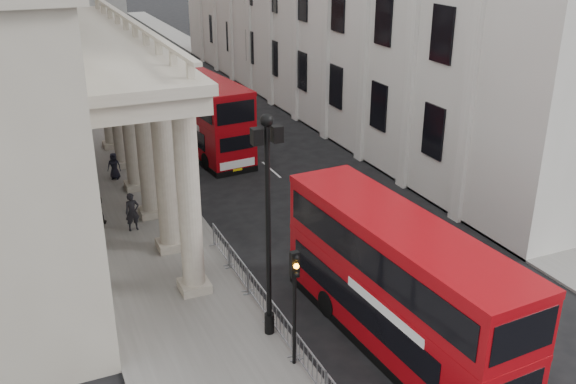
% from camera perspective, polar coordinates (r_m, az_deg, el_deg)
% --- Properties ---
extents(sidewalk_west, '(6.00, 140.00, 0.12)m').
position_cam_1_polar(sidewalk_west, '(46.81, -16.55, 4.39)').
color(sidewalk_west, slate).
rests_on(sidewalk_west, ground).
extents(sidewalk_east, '(3.00, 140.00, 0.12)m').
position_cam_1_polar(sidewalk_east, '(51.24, 2.06, 6.87)').
color(sidewalk_east, slate).
rests_on(sidewalk_east, ground).
extents(kerb, '(0.20, 140.00, 0.14)m').
position_cam_1_polar(kerb, '(47.21, -13.01, 4.92)').
color(kerb, slate).
rests_on(kerb, ground).
extents(lamp_post_south, '(1.05, 0.44, 8.32)m').
position_cam_1_polar(lamp_post_south, '(21.80, -1.79, -1.98)').
color(lamp_post_south, black).
rests_on(lamp_post_south, sidewalk_west).
extents(lamp_post_mid, '(1.05, 0.44, 8.32)m').
position_cam_1_polar(lamp_post_mid, '(36.34, -11.36, 7.75)').
color(lamp_post_mid, black).
rests_on(lamp_post_mid, sidewalk_west).
extents(lamp_post_north, '(1.05, 0.44, 8.32)m').
position_cam_1_polar(lamp_post_north, '(51.74, -15.45, 11.77)').
color(lamp_post_north, black).
rests_on(lamp_post_north, sidewalk_west).
extents(traffic_light, '(0.28, 0.33, 4.30)m').
position_cam_1_polar(traffic_light, '(21.03, 0.60, -8.52)').
color(traffic_light, black).
rests_on(traffic_light, sidewalk_west).
extents(crowd_barriers, '(0.50, 18.75, 1.10)m').
position_cam_1_polar(crowd_barriers, '(22.62, 0.67, -13.44)').
color(crowd_barriers, gray).
rests_on(crowd_barriers, sidewalk_west).
extents(bus_near, '(3.39, 11.31, 4.82)m').
position_cam_1_polar(bus_near, '(22.81, 9.72, -7.90)').
color(bus_near, '#9A070D').
rests_on(bus_near, ground).
extents(bus_far, '(3.94, 11.72, 4.96)m').
position_cam_1_polar(bus_far, '(43.11, -7.87, 7.12)').
color(bus_far, '#96060D').
rests_on(bus_far, ground).
extents(pedestrian_a, '(0.73, 0.51, 1.92)m').
position_cam_1_polar(pedestrian_a, '(32.11, -13.68, -1.74)').
color(pedestrian_a, black).
rests_on(pedestrian_a, sidewalk_west).
extents(pedestrian_b, '(0.95, 0.75, 1.92)m').
position_cam_1_polar(pedestrian_b, '(33.25, -16.75, -1.21)').
color(pedestrian_b, black).
rests_on(pedestrian_b, sidewalk_west).
extents(pedestrian_c, '(0.90, 0.75, 1.58)m').
position_cam_1_polar(pedestrian_c, '(39.00, -15.20, 2.25)').
color(pedestrian_c, black).
rests_on(pedestrian_c, sidewalk_west).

